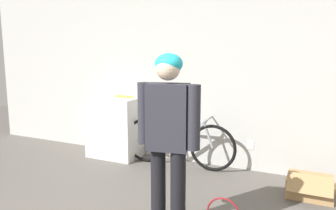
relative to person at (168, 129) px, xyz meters
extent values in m
cube|color=silver|center=(-0.19, 1.85, 0.37)|extent=(8.00, 0.06, 2.60)
cube|color=white|center=(0.36, 1.82, -0.58)|extent=(0.08, 0.01, 0.12)
cube|color=white|center=(-1.61, 1.56, -0.48)|extent=(0.75, 0.47, 0.89)
cylinder|color=black|center=(-0.09, 0.00, -0.55)|extent=(0.13, 0.13, 0.75)
cylinder|color=black|center=(0.09, 0.00, -0.55)|extent=(0.13, 0.13, 0.75)
cube|color=#2D2D38|center=(0.00, 0.00, 0.10)|extent=(0.37, 0.25, 0.56)
cylinder|color=#2D2D38|center=(-0.23, 0.00, 0.12)|extent=(0.11, 0.11, 0.53)
cylinder|color=#2D2D38|center=(0.23, 0.00, 0.12)|extent=(0.11, 0.11, 0.53)
sphere|color=beige|center=(0.00, 0.00, 0.51)|extent=(0.20, 0.20, 0.20)
ellipsoid|color=#23B7CC|center=(0.00, 0.01, 0.54)|extent=(0.23, 0.21, 0.17)
torus|color=black|center=(-1.08, 1.54, -0.61)|extent=(0.63, 0.07, 0.63)
torus|color=black|center=(-0.09, 1.58, -0.61)|extent=(0.63, 0.07, 0.63)
cylinder|color=#999EA3|center=(-0.89, 1.54, -0.64)|extent=(0.38, 0.05, 0.08)
cylinder|color=#999EA3|center=(-0.94, 1.54, -0.45)|extent=(0.30, 0.05, 0.35)
cylinder|color=#999EA3|center=(-0.75, 1.55, -0.47)|extent=(0.13, 0.04, 0.39)
cylinder|color=#999EA3|center=(-0.46, 1.57, -0.48)|extent=(0.52, 0.07, 0.39)
cylinder|color=#999EA3|center=(-0.51, 1.56, -0.29)|extent=(0.60, 0.06, 0.05)
cylinder|color=#999EA3|center=(-0.15, 1.58, -0.46)|extent=(0.15, 0.04, 0.33)
cylinder|color=#999EA3|center=(-0.19, 1.58, -0.27)|extent=(0.07, 0.04, 0.08)
cylinder|color=#999EA3|center=(-0.17, 1.58, -0.24)|extent=(0.05, 0.46, 0.02)
ellipsoid|color=black|center=(-0.80, 1.55, -0.26)|extent=(0.22, 0.09, 0.05)
ellipsoid|color=#EAD64C|center=(-1.46, 1.63, -0.01)|extent=(0.17, 0.04, 0.04)
ellipsoid|color=#EAD64C|center=(-1.57, 1.64, -0.01)|extent=(0.15, 0.10, 0.03)
ellipsoid|color=#EAD64C|center=(-1.36, 1.64, -0.01)|extent=(0.15, 0.09, 0.03)
sphere|color=brown|center=(-1.63, 1.66, -0.01)|extent=(0.02, 0.02, 0.02)
cube|color=tan|center=(1.11, 1.30, -0.82)|extent=(0.47, 0.39, 0.22)
cube|color=tan|center=(1.11, 1.10, -0.72)|extent=(0.45, 0.14, 0.17)
camera|label=1|loc=(1.13, -2.43, 0.64)|focal=35.00mm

